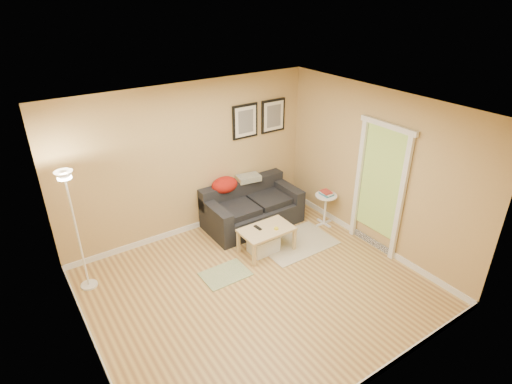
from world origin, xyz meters
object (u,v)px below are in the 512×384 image
at_px(sofa, 253,206).
at_px(floor_lamp, 78,236).
at_px(book_stack, 326,193).
at_px(storage_bin, 263,244).
at_px(side_table, 325,210).
at_px(coffee_table, 266,240).

height_order(sofa, floor_lamp, floor_lamp).
bearing_deg(book_stack, sofa, 147.49).
xyz_separation_m(storage_bin, floor_lamp, (-2.60, 0.71, 0.72)).
distance_m(book_stack, floor_lamp, 4.08).
distance_m(sofa, storage_bin, 0.91).
relative_size(side_table, book_stack, 2.63).
relative_size(coffee_table, side_table, 1.45).
relative_size(sofa, floor_lamp, 0.93).
relative_size(coffee_table, storage_bin, 1.82).
bearing_deg(side_table, book_stack, 43.74).
height_order(sofa, book_stack, sofa).
xyz_separation_m(side_table, book_stack, (0.01, 0.01, 0.33)).
relative_size(coffee_table, floor_lamp, 0.47).
height_order(coffee_table, storage_bin, coffee_table).
bearing_deg(book_stack, side_table, -135.94).
distance_m(sofa, floor_lamp, 2.98).
relative_size(coffee_table, book_stack, 3.81).
bearing_deg(side_table, floor_lamp, 171.35).
bearing_deg(floor_lamp, storage_bin, -15.18).
distance_m(sofa, side_table, 1.31).
bearing_deg(floor_lamp, sofa, 2.17).
height_order(side_table, book_stack, book_stack).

